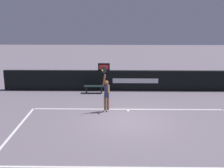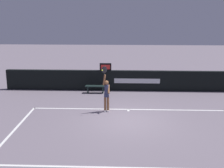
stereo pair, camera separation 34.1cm
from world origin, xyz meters
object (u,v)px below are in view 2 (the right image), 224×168
Objects in this scene: tennis_ball at (102,70)px; tennis_player at (106,93)px; speed_display at (106,67)px; courtside_bench_near at (95,88)px.

tennis_player is at bearing 54.06° from tennis_ball.
courtside_bench_near is (-0.60, -0.72, -1.18)m from speed_display.
speed_display is 0.31× the size of tennis_player.
speed_display reaches higher than courtside_bench_near.
courtside_bench_near is at bearing 104.66° from tennis_player.
speed_display is at bearing 94.11° from tennis_player.
tennis_ball reaches higher than courtside_bench_near.
courtside_bench_near is (-0.71, 3.67, -1.86)m from tennis_ball.
speed_display is 4.44m from tennis_ball.
tennis_ball is 4.18m from courtside_bench_near.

